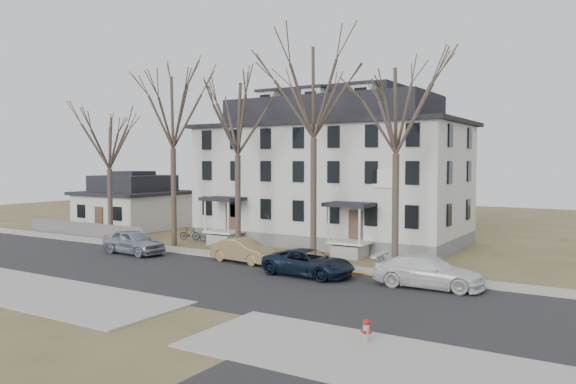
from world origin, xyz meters
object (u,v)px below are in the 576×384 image
Objects in this scene: boarding_house at (331,173)px; car_silver at (134,242)px; tree_center at (314,86)px; tree_far_left at (173,107)px; car_navy at (309,263)px; bicycle_right at (190,234)px; tree_mid_right at (396,105)px; bicycle_left at (209,237)px; small_house at (133,204)px; fire_hydrant at (366,331)px; car_tan at (244,251)px; tree_bungalow at (109,139)px; car_white at (428,272)px; tree_mid_left at (237,114)px.

car_silver is at bearing -123.46° from boarding_house.
tree_far_left is at bearing 180.00° from tree_center.
bicycle_right is at bearing 68.17° from car_navy.
tree_mid_right reaches higher than bicycle_left.
small_house is 0.68× the size of tree_mid_right.
bicycle_left is at bearing -0.38° from car_silver.
tree_far_left is 12.02m from tree_center.
bicycle_right is (-1.31, 7.11, -0.32)m from car_silver.
fire_hydrant is at bearing -108.90° from car_silver.
small_house reaches higher than car_tan.
car_tan is (15.78, -3.14, -7.38)m from tree_bungalow.
tree_bungalow is at bearing 92.46° from bicycle_right.
car_tan is (-8.72, -3.14, -8.87)m from tree_mid_right.
small_house reaches higher than bicycle_left.
tree_center reaches higher than fire_hydrant.
fire_hydrant is (7.32, -8.83, -0.28)m from car_navy.
tree_center is (12.00, 0.00, 0.74)m from tree_far_left.
small_house is 1.79× the size of car_silver.
bicycle_right is at bearing -149.99° from boarding_house.
bicycle_left is at bearing 170.64° from tree_mid_right.
tree_bungalow is 2.22× the size of car_silver.
car_white is (27.75, -3.91, -7.33)m from tree_bungalow.
bicycle_left is (-4.86, 2.70, -9.18)m from tree_mid_left.
car_silver is 0.93× the size of car_navy.
fire_hydrant is at bearing -73.01° from tree_mid_right.
tree_far_left is 1.08× the size of tree_mid_left.
bicycle_right is (-15.00, 7.14, -0.21)m from car_navy.
bicycle_right is 27.45m from fire_hydrant.
tree_mid_left is at bearing 0.00° from tree_bungalow.
car_navy is 16.62m from bicycle_right.
car_white reaches higher than car_tan.
car_navy is at bearing -63.62° from tree_center.
tree_mid_left is 9.81m from car_tan.
car_navy is (21.28, -4.60, -7.40)m from tree_bungalow.
bicycle_left is at bearing 166.05° from tree_center.
car_navy is (14.28, -4.60, -9.62)m from tree_far_left.
tree_center is 15.46m from bicycle_left.
car_silver is at bearing 157.13° from fire_hydrant.
car_silver reaches higher than bicycle_right.
tree_mid_right is 12.83m from car_tan.
tree_center is at bearing 62.09° from car_white.
bicycle_left is at bearing 18.32° from tree_bungalow.
tree_center is at bearing 180.00° from tree_mid_right.
tree_far_left is 6.05m from tree_mid_left.
tree_center is 11.28m from car_tan.
fire_hydrant is at bearing -136.70° from car_navy.
car_silver reaches higher than bicycle_left.
tree_mid_right is 24.54m from tree_bungalow.
car_navy is 3.07× the size of bicycle_right.
tree_center is 11.57m from car_navy.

